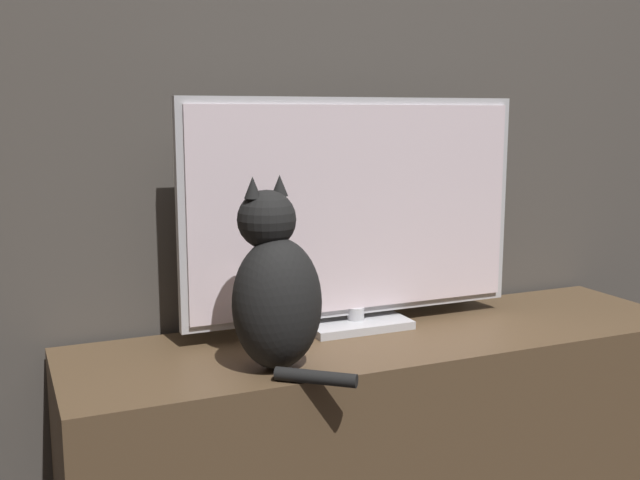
{
  "coord_description": "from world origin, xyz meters",
  "views": [
    {
      "loc": [
        -0.87,
        -0.6,
        1.0
      ],
      "look_at": [
        -0.2,
        0.94,
        0.71
      ],
      "focal_mm": 42.0,
      "sensor_mm": 36.0,
      "label": 1
    }
  ],
  "objects": [
    {
      "name": "cat",
      "position": [
        -0.35,
        0.85,
        0.63
      ],
      "size": [
        0.24,
        0.3,
        0.41
      ],
      "rotation": [
        0.0,
        0.0,
        0.28
      ],
      "color": "black",
      "rests_on": "tv_stand"
    },
    {
      "name": "tv",
      "position": [
        -0.06,
        1.05,
        0.75
      ],
      "size": [
        0.89,
        0.16,
        0.57
      ],
      "color": "#B7B7BC",
      "rests_on": "tv_stand"
    },
    {
      "name": "tv_stand",
      "position": [
        0.0,
        0.96,
        0.23
      ],
      "size": [
        1.58,
        0.45,
        0.46
      ],
      "color": "brown",
      "rests_on": "ground_plane"
    }
  ]
}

